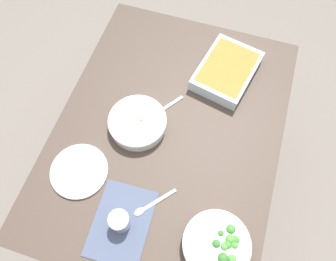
% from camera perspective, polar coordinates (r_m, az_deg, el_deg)
% --- Properties ---
extents(ground_plane, '(6.00, 6.00, 0.00)m').
position_cam_1_polar(ground_plane, '(1.98, 0.00, -9.18)').
color(ground_plane, slate).
extents(dining_table, '(1.20, 0.90, 0.74)m').
position_cam_1_polar(dining_table, '(1.36, 0.00, -1.61)').
color(dining_table, '#4C3D33').
rests_on(dining_table, ground_plane).
extents(placemat, '(0.29, 0.21, 0.00)m').
position_cam_1_polar(placemat, '(1.18, -8.40, -16.20)').
color(placemat, '#4C5670').
rests_on(placemat, dining_table).
extents(stew_bowl, '(0.23, 0.23, 0.06)m').
position_cam_1_polar(stew_bowl, '(1.27, -5.51, 1.44)').
color(stew_bowl, silver).
rests_on(stew_bowl, dining_table).
extents(broccoli_bowl, '(0.23, 0.23, 0.07)m').
position_cam_1_polar(broccoli_bowl, '(1.15, 8.83, -19.74)').
color(broccoli_bowl, silver).
rests_on(broccoli_bowl, dining_table).
extents(baking_dish, '(0.34, 0.28, 0.06)m').
position_cam_1_polar(baking_dish, '(1.42, 10.57, 10.61)').
color(baking_dish, silver).
rests_on(baking_dish, dining_table).
extents(drink_cup, '(0.07, 0.07, 0.08)m').
position_cam_1_polar(drink_cup, '(1.15, -8.65, -15.91)').
color(drink_cup, '#B2BCC6').
rests_on(drink_cup, dining_table).
extents(side_plate, '(0.22, 0.22, 0.01)m').
position_cam_1_polar(side_plate, '(1.26, -15.73, -7.06)').
color(side_plate, silver).
rests_on(side_plate, dining_table).
extents(spoon_by_stew, '(0.15, 0.12, 0.01)m').
position_cam_1_polar(spoon_by_stew, '(1.32, -1.25, 3.62)').
color(spoon_by_stew, silver).
rests_on(spoon_by_stew, dining_table).
extents(spoon_by_broccoli, '(0.17, 0.07, 0.01)m').
position_cam_1_polar(spoon_by_broccoli, '(1.18, 8.41, -17.75)').
color(spoon_by_broccoli, silver).
rests_on(spoon_by_broccoli, dining_table).
extents(spoon_spare, '(0.14, 0.13, 0.01)m').
position_cam_1_polar(spoon_spare, '(1.18, -3.36, -13.42)').
color(spoon_spare, silver).
rests_on(spoon_spare, dining_table).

